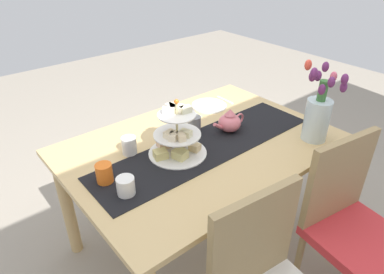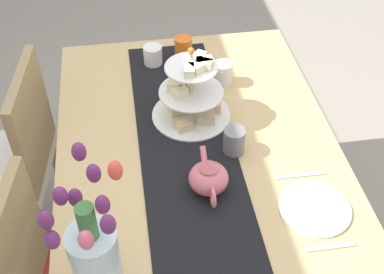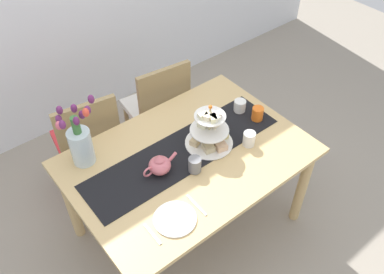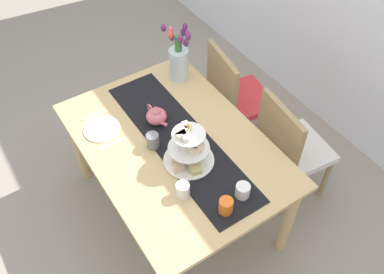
{
  "view_description": "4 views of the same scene",
  "coord_description": "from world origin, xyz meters",
  "px_view_note": "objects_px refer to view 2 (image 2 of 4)",
  "views": [
    {
      "loc": [
        1.06,
        1.19,
        1.71
      ],
      "look_at": [
        0.1,
        0.03,
        0.82
      ],
      "focal_mm": 32.27,
      "sensor_mm": 36.0,
      "label": 1
    },
    {
      "loc": [
        -1.28,
        0.22,
        2.0
      ],
      "look_at": [
        0.01,
        0.02,
        0.77
      ],
      "focal_mm": 47.39,
      "sensor_mm": 36.0,
      "label": 2
    },
    {
      "loc": [
        -1.05,
        -1.35,
        2.54
      ],
      "look_at": [
        0.09,
        0.08,
        0.77
      ],
      "focal_mm": 38.32,
      "sensor_mm": 36.0,
      "label": 3
    },
    {
      "loc": [
        1.47,
        -0.83,
        2.64
      ],
      "look_at": [
        0.1,
        0.07,
        0.83
      ],
      "focal_mm": 39.14,
      "sensor_mm": 36.0,
      "label": 4
    }
  ],
  "objects_px": {
    "fork_left": "(330,247)",
    "mug_orange": "(183,48)",
    "dining_table": "(198,166)",
    "chair_right": "(13,156)",
    "teapot": "(209,177)",
    "dinner_plate_left": "(315,208)",
    "knife_left": "(301,175)",
    "mug_white_text": "(223,73)",
    "tiered_cake_stand": "(192,95)",
    "tulip_vase": "(94,252)",
    "mug_grey": "(234,141)",
    "cream_jug": "(153,55)"
  },
  "relations": [
    {
      "from": "fork_left",
      "to": "mug_orange",
      "type": "xyz_separation_m",
      "value": [
        1.05,
        0.29,
        0.04
      ]
    },
    {
      "from": "knife_left",
      "to": "mug_white_text",
      "type": "height_order",
      "value": "mug_white_text"
    },
    {
      "from": "fork_left",
      "to": "knife_left",
      "type": "bearing_deg",
      "value": 0.0
    },
    {
      "from": "fork_left",
      "to": "mug_grey",
      "type": "height_order",
      "value": "mug_grey"
    },
    {
      "from": "chair_right",
      "to": "mug_grey",
      "type": "xyz_separation_m",
      "value": [
        -0.33,
        -0.85,
        0.28
      ]
    },
    {
      "from": "tulip_vase",
      "to": "knife_left",
      "type": "distance_m",
      "value": 0.76
    },
    {
      "from": "cream_jug",
      "to": "mug_orange",
      "type": "relative_size",
      "value": 0.89
    },
    {
      "from": "teapot",
      "to": "fork_left",
      "type": "bearing_deg",
      "value": -130.93
    },
    {
      "from": "dining_table",
      "to": "fork_left",
      "type": "bearing_deg",
      "value": -146.63
    },
    {
      "from": "tulip_vase",
      "to": "cream_jug",
      "type": "xyz_separation_m",
      "value": [
        1.04,
        -0.25,
        -0.12
      ]
    },
    {
      "from": "dining_table",
      "to": "mug_orange",
      "type": "relative_size",
      "value": 15.15
    },
    {
      "from": "chair_right",
      "to": "teapot",
      "type": "distance_m",
      "value": 0.93
    },
    {
      "from": "knife_left",
      "to": "dining_table",
      "type": "bearing_deg",
      "value": 58.56
    },
    {
      "from": "tiered_cake_stand",
      "to": "mug_white_text",
      "type": "bearing_deg",
      "value": -40.19
    },
    {
      "from": "mug_orange",
      "to": "dining_table",
      "type": "bearing_deg",
      "value": 177.38
    },
    {
      "from": "chair_right",
      "to": "mug_white_text",
      "type": "bearing_deg",
      "value": -85.48
    },
    {
      "from": "tiered_cake_stand",
      "to": "tulip_vase",
      "type": "xyz_separation_m",
      "value": [
        -0.68,
        0.36,
        0.06
      ]
    },
    {
      "from": "chair_right",
      "to": "tulip_vase",
      "type": "distance_m",
      "value": 0.96
    },
    {
      "from": "tiered_cake_stand",
      "to": "teapot",
      "type": "distance_m",
      "value": 0.38
    },
    {
      "from": "dining_table",
      "to": "cream_jug",
      "type": "relative_size",
      "value": 16.94
    },
    {
      "from": "teapot",
      "to": "cream_jug",
      "type": "relative_size",
      "value": 2.8
    },
    {
      "from": "tiered_cake_stand",
      "to": "mug_white_text",
      "type": "xyz_separation_m",
      "value": [
        0.18,
        -0.16,
        -0.05
      ]
    },
    {
      "from": "dining_table",
      "to": "dinner_plate_left",
      "type": "distance_m",
      "value": 0.48
    },
    {
      "from": "tiered_cake_stand",
      "to": "teapot",
      "type": "bearing_deg",
      "value": 179.3
    },
    {
      "from": "teapot",
      "to": "dinner_plate_left",
      "type": "relative_size",
      "value": 1.04
    },
    {
      "from": "chair_right",
      "to": "tiered_cake_stand",
      "type": "distance_m",
      "value": 0.81
    },
    {
      "from": "chair_right",
      "to": "tiered_cake_stand",
      "type": "xyz_separation_m",
      "value": [
        -0.11,
        -0.74,
        0.32
      ]
    },
    {
      "from": "chair_right",
      "to": "knife_left",
      "type": "relative_size",
      "value": 5.35
    },
    {
      "from": "teapot",
      "to": "mug_white_text",
      "type": "bearing_deg",
      "value": -15.87
    },
    {
      "from": "dinner_plate_left",
      "to": "mug_grey",
      "type": "height_order",
      "value": "mug_grey"
    },
    {
      "from": "tiered_cake_stand",
      "to": "mug_white_text",
      "type": "height_order",
      "value": "tiered_cake_stand"
    },
    {
      "from": "fork_left",
      "to": "knife_left",
      "type": "distance_m",
      "value": 0.29
    },
    {
      "from": "tiered_cake_stand",
      "to": "mug_orange",
      "type": "bearing_deg",
      "value": -3.08
    },
    {
      "from": "teapot",
      "to": "mug_orange",
      "type": "distance_m",
      "value": 0.77
    },
    {
      "from": "teapot",
      "to": "tulip_vase",
      "type": "relative_size",
      "value": 0.54
    },
    {
      "from": "knife_left",
      "to": "cream_jug",
      "type": "bearing_deg",
      "value": 30.58
    },
    {
      "from": "mug_grey",
      "to": "mug_white_text",
      "type": "bearing_deg",
      "value": -5.74
    },
    {
      "from": "dinner_plate_left",
      "to": "knife_left",
      "type": "height_order",
      "value": "dinner_plate_left"
    },
    {
      "from": "tiered_cake_stand",
      "to": "tulip_vase",
      "type": "distance_m",
      "value": 0.77
    },
    {
      "from": "dinner_plate_left",
      "to": "mug_grey",
      "type": "distance_m",
      "value": 0.36
    },
    {
      "from": "dining_table",
      "to": "cream_jug",
      "type": "bearing_deg",
      "value": 11.7
    },
    {
      "from": "tiered_cake_stand",
      "to": "dinner_plate_left",
      "type": "bearing_deg",
      "value": -148.31
    },
    {
      "from": "tulip_vase",
      "to": "fork_left",
      "type": "height_order",
      "value": "tulip_vase"
    },
    {
      "from": "mug_white_text",
      "to": "dining_table",
      "type": "bearing_deg",
      "value": 155.69
    },
    {
      "from": "teapot",
      "to": "fork_left",
      "type": "distance_m",
      "value": 0.43
    },
    {
      "from": "cream_jug",
      "to": "dinner_plate_left",
      "type": "xyz_separation_m",
      "value": [
        -0.87,
        -0.43,
        -0.04
      ]
    },
    {
      "from": "fork_left",
      "to": "knife_left",
      "type": "relative_size",
      "value": 0.88
    },
    {
      "from": "mug_grey",
      "to": "dining_table",
      "type": "bearing_deg",
      "value": 69.6
    },
    {
      "from": "dining_table",
      "to": "chair_right",
      "type": "height_order",
      "value": "chair_right"
    },
    {
      "from": "tulip_vase",
      "to": "fork_left",
      "type": "distance_m",
      "value": 0.69
    }
  ]
}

